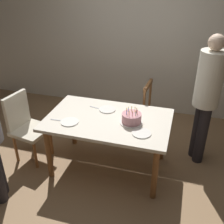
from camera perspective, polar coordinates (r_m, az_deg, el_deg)
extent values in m
plane|color=#93704C|center=(3.73, -0.75, -11.50)|extent=(6.40, 6.40, 0.00)
cube|color=silver|center=(4.77, 5.87, 15.25)|extent=(6.40, 0.10, 2.60)
cube|color=silver|center=(3.30, -0.83, -1.71)|extent=(1.53, 0.96, 0.04)
cylinder|color=brown|center=(3.45, -13.39, -8.57)|extent=(0.07, 0.07, 0.72)
cylinder|color=brown|center=(3.11, 9.16, -12.90)|extent=(0.07, 0.07, 0.72)
cylinder|color=brown|center=(4.00, -8.32, -2.34)|extent=(0.07, 0.07, 0.72)
cylinder|color=brown|center=(3.71, 10.84, -5.31)|extent=(0.07, 0.07, 0.72)
cylinder|color=silver|center=(3.20, 4.17, -2.23)|extent=(0.28, 0.28, 0.01)
cylinder|color=#D18C93|center=(3.17, 4.21, -1.26)|extent=(0.23, 0.23, 0.11)
cylinder|color=#F2994C|center=(3.12, 5.40, -0.11)|extent=(0.01, 0.01, 0.05)
sphere|color=#FFC64C|center=(3.10, 5.43, 0.43)|extent=(0.01, 0.01, 0.01)
cylinder|color=#D872CC|center=(3.16, 5.30, 0.28)|extent=(0.01, 0.01, 0.05)
sphere|color=#FFC64C|center=(3.14, 5.33, 0.82)|extent=(0.01, 0.01, 0.01)
cylinder|color=yellow|center=(3.18, 4.94, 0.49)|extent=(0.01, 0.01, 0.05)
sphere|color=#FFC64C|center=(3.16, 4.97, 1.03)|extent=(0.01, 0.01, 0.01)
cylinder|color=yellow|center=(3.19, 4.21, 0.62)|extent=(0.01, 0.01, 0.05)
sphere|color=#FFC64C|center=(3.17, 4.24, 1.15)|extent=(0.01, 0.01, 0.01)
cylinder|color=#4C7FE5|center=(3.17, 3.53, 0.52)|extent=(0.01, 0.01, 0.05)
sphere|color=#FFC64C|center=(3.16, 3.55, 1.05)|extent=(0.01, 0.01, 0.01)
cylinder|color=#F2994C|center=(3.15, 3.14, 0.26)|extent=(0.01, 0.01, 0.05)
sphere|color=#FFC64C|center=(3.13, 3.16, 0.79)|extent=(0.01, 0.01, 0.01)
cylinder|color=#4C7FE5|center=(3.11, 3.15, -0.09)|extent=(0.01, 0.01, 0.05)
sphere|color=#FFC64C|center=(3.10, 3.17, 0.45)|extent=(0.01, 0.01, 0.01)
cylinder|color=#F2994C|center=(3.08, 3.67, -0.42)|extent=(0.01, 0.01, 0.05)
sphere|color=#FFC64C|center=(3.07, 3.69, 0.13)|extent=(0.01, 0.01, 0.01)
cylinder|color=#E54C4C|center=(3.08, 4.43, -0.51)|extent=(0.01, 0.01, 0.05)
sphere|color=#FFC64C|center=(3.06, 4.45, 0.03)|extent=(0.01, 0.01, 0.01)
cylinder|color=#66CC72|center=(3.09, 5.09, -0.37)|extent=(0.01, 0.01, 0.05)
sphere|color=#FFC64C|center=(3.08, 5.12, 0.17)|extent=(0.01, 0.01, 0.01)
cylinder|color=white|center=(3.25, -9.07, -2.09)|extent=(0.22, 0.22, 0.01)
cylinder|color=white|center=(3.48, -1.00, 0.58)|extent=(0.22, 0.22, 0.01)
cylinder|color=white|center=(3.02, 6.33, -4.52)|extent=(0.22, 0.22, 0.01)
cube|color=silver|center=(3.32, -11.56, -1.69)|extent=(0.18, 0.02, 0.01)
cube|color=silver|center=(3.53, -3.46, 0.92)|extent=(0.18, 0.05, 0.01)
cube|color=beige|center=(4.08, 4.58, 0.01)|extent=(0.47, 0.47, 0.05)
cylinder|color=brown|center=(4.38, 2.98, -1.32)|extent=(0.04, 0.04, 0.42)
cylinder|color=brown|center=(4.10, 1.49, -3.56)|extent=(0.04, 0.04, 0.42)
cylinder|color=brown|center=(4.30, 7.28, -2.12)|extent=(0.04, 0.04, 0.42)
cylinder|color=brown|center=(4.02, 6.07, -4.47)|extent=(0.04, 0.04, 0.42)
cylinder|color=brown|center=(4.08, 8.14, 3.74)|extent=(0.04, 0.04, 0.50)
cylinder|color=brown|center=(3.76, 6.84, 1.58)|extent=(0.04, 0.04, 0.50)
cube|color=brown|center=(3.83, 7.73, 5.66)|extent=(0.07, 0.40, 0.06)
cube|color=beige|center=(3.78, -16.90, -3.80)|extent=(0.51, 0.51, 0.05)
cylinder|color=brown|center=(3.72, -16.10, -8.80)|extent=(0.04, 0.04, 0.42)
cylinder|color=brown|center=(3.92, -12.91, -6.16)|extent=(0.04, 0.04, 0.42)
cylinder|color=brown|center=(3.92, -19.90, -7.27)|extent=(0.04, 0.04, 0.42)
cylinder|color=brown|center=(4.11, -16.67, -4.86)|extent=(0.04, 0.04, 0.42)
cube|color=beige|center=(3.79, -19.70, 0.16)|extent=(0.12, 0.40, 0.50)
cylinder|color=#262328|center=(3.86, 17.82, -3.69)|extent=(0.14, 0.14, 0.85)
cylinder|color=#262328|center=(3.77, 18.63, -4.73)|extent=(0.14, 0.14, 0.85)
cylinder|color=silver|center=(3.47, 20.17, 6.59)|extent=(0.32, 0.32, 0.70)
sphere|color=beige|center=(3.34, 21.50, 13.70)|extent=(0.19, 0.19, 0.19)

